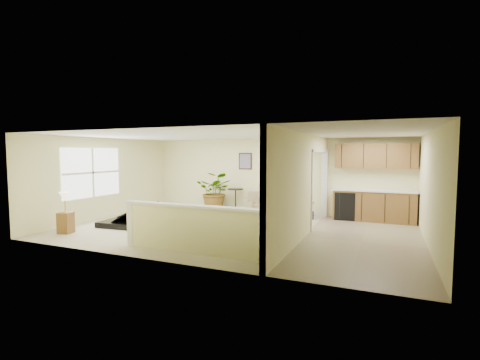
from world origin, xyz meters
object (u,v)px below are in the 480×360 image
at_px(piano, 134,204).
at_px(loveseat, 273,204).
at_px(palm_plant, 216,192).
at_px(piano_bench, 183,220).
at_px(accent_table, 236,197).
at_px(small_plant, 309,211).
at_px(lamp_stand, 65,216).

height_order(piano, loveseat, piano).
bearing_deg(palm_plant, piano_bench, -80.36).
xyz_separation_m(accent_table, small_plant, (2.63, -0.35, -0.27)).
bearing_deg(piano_bench, accent_table, 85.41).
bearing_deg(palm_plant, loveseat, 2.36).
relative_size(piano_bench, lamp_stand, 0.65).
bearing_deg(accent_table, piano, -120.18).
distance_m(piano_bench, palm_plant, 2.98).
bearing_deg(lamp_stand, piano, 61.38).
bearing_deg(accent_table, palm_plant, -173.58).
bearing_deg(lamp_stand, piano_bench, 34.88).
bearing_deg(palm_plant, lamp_stand, -112.79).
bearing_deg(piano_bench, small_plant, 42.49).
height_order(piano_bench, loveseat, loveseat).
relative_size(loveseat, lamp_stand, 1.81).
bearing_deg(lamp_stand, palm_plant, 67.21).
height_order(loveseat, small_plant, loveseat).
bearing_deg(piano, piano_bench, -0.45).
bearing_deg(piano, loveseat, 39.80).
relative_size(accent_table, palm_plant, 0.59).
distance_m(piano_bench, lamp_stand, 2.96).
distance_m(palm_plant, small_plant, 3.40).
bearing_deg(palm_plant, piano, -109.54).
height_order(palm_plant, small_plant, palm_plant).
distance_m(piano, small_plant, 5.23).
distance_m(loveseat, accent_table, 1.35).
relative_size(loveseat, accent_table, 2.36).
xyz_separation_m(loveseat, palm_plant, (-2.08, -0.09, 0.32)).
bearing_deg(loveseat, accent_table, 163.27).
bearing_deg(loveseat, small_plant, -32.29).
xyz_separation_m(piano_bench, lamp_stand, (-2.42, -1.69, 0.22)).
bearing_deg(accent_table, piano_bench, -94.59).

